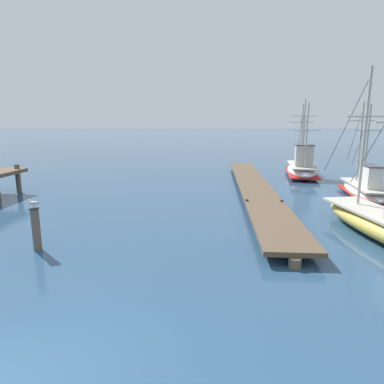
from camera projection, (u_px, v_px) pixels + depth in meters
ground_plane at (36, 384)px, 5.30m from camera, size 400.00×400.00×0.00m
floating_dock at (254, 186)px, 19.69m from camera, size 2.96×21.26×0.53m
fishing_boat_1 at (302, 167)px, 25.20m from camera, size 3.13×7.03×5.69m
fishing_boat_2 at (364, 188)px, 18.03m from camera, size 2.25×6.37×5.13m
mooring_piling at (36, 228)px, 10.70m from camera, size 0.30×0.30×1.42m
perched_seagull at (34, 203)px, 10.54m from camera, size 0.37×0.21×0.27m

